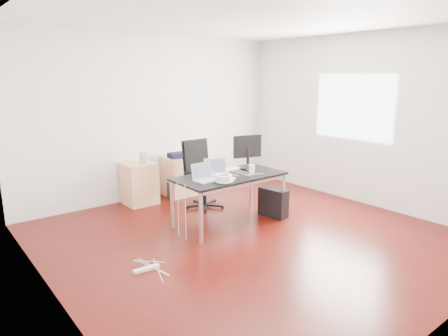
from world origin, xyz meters
TOP-DOWN VIEW (x-y plane):
  - room_shell at (0.04, 0.00)m, footprint 5.00×5.00m
  - desk at (0.10, 0.55)m, footprint 1.60×0.80m
  - office_chair at (0.25, 1.46)m, footprint 0.49×0.51m
  - filing_cabinet_left at (-0.49, 2.23)m, footprint 0.50×0.50m
  - filing_cabinet_right at (0.30, 2.23)m, footprint 0.50×0.50m
  - pc_tower at (0.83, 0.37)m, footprint 0.26×0.47m
  - wastebasket at (0.13, 2.15)m, footprint 0.32×0.32m
  - power_strip at (-1.54, -0.01)m, footprint 0.30×0.08m
  - laptop_left at (-0.35, 0.51)m, footprint 0.34×0.26m
  - laptop_right at (-0.04, 0.66)m, footprint 0.40×0.36m
  - monitor at (0.60, 0.73)m, footprint 0.45×0.26m
  - keyboard at (0.27, 0.80)m, footprint 0.45×0.17m
  - cup_white at (0.45, 0.47)m, footprint 0.09×0.09m
  - cup_brown at (0.48, 0.56)m, footprint 0.09×0.09m
  - cable_coil at (-0.20, 0.30)m, footprint 0.24×0.24m
  - power_adapter at (-0.03, 0.33)m, footprint 0.09×0.09m
  - speaker at (-0.43, 2.16)m, footprint 0.09×0.08m
  - navy_garment at (0.26, 2.20)m, footprint 0.32×0.27m

SIDE VIEW (x-z plane):
  - power_strip at x=-1.54m, z-range 0.00..0.04m
  - wastebasket at x=0.13m, z-range 0.00..0.28m
  - pc_tower at x=0.83m, z-range 0.00..0.44m
  - filing_cabinet_left at x=-0.49m, z-range 0.00..0.70m
  - filing_cabinet_right at x=0.30m, z-range 0.00..0.70m
  - office_chair at x=0.25m, z-range 0.06..1.15m
  - desk at x=0.10m, z-range 0.31..1.04m
  - keyboard at x=0.27m, z-range 0.73..0.75m
  - power_adapter at x=-0.03m, z-range 0.73..0.76m
  - navy_garment at x=0.26m, z-range 0.70..0.79m
  - cup_brown at x=0.48m, z-range 0.73..0.83m
  - cable_coil at x=-0.20m, z-range 0.73..0.84m
  - laptop_left at x=-0.35m, z-range 0.67..0.90m
  - laptop_right at x=-0.04m, z-range 0.67..0.90m
  - speaker at x=-0.43m, z-range 0.70..0.88m
  - cup_white at x=0.45m, z-range 0.73..0.85m
  - monitor at x=0.60m, z-range 0.76..1.27m
  - room_shell at x=0.04m, z-range -1.10..3.90m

